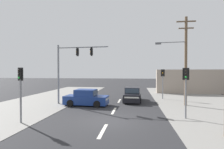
% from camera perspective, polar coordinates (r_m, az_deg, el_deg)
% --- Properties ---
extents(ground_plane, '(140.00, 140.00, 0.00)m').
position_cam_1_polar(ground_plane, '(12.10, -1.19, -14.88)').
color(ground_plane, '#28282B').
extents(lane_dash_near, '(0.20, 2.40, 0.01)m').
position_cam_1_polar(lane_dash_near, '(10.21, -3.00, -17.89)').
color(lane_dash_near, silver).
rests_on(lane_dash_near, ground).
extents(lane_dash_mid, '(0.20, 2.40, 0.01)m').
position_cam_1_polar(lane_dash_mid, '(14.98, 0.62, -11.75)').
color(lane_dash_mid, silver).
rests_on(lane_dash_mid, ground).
extents(lane_dash_far, '(0.20, 2.40, 0.01)m').
position_cam_1_polar(lane_dash_far, '(19.86, 2.41, -8.58)').
color(lane_dash_far, silver).
rests_on(lane_dash_far, ground).
extents(kerb_left_verge, '(8.00, 40.00, 0.02)m').
position_cam_1_polar(kerb_left_verge, '(18.89, -25.85, -9.15)').
color(kerb_left_verge, gray).
rests_on(kerb_left_verge, ground).
extents(utility_pole_midground_right, '(3.78, 0.54, 8.59)m').
position_cam_1_polar(utility_pole_midground_right, '(18.39, 22.51, 5.10)').
color(utility_pole_midground_right, brown).
rests_on(utility_pole_midground_right, ground).
extents(traffic_signal_mast, '(5.29, 0.52, 6.00)m').
position_cam_1_polar(traffic_signal_mast, '(18.06, -13.48, 3.63)').
color(traffic_signal_mast, slate).
rests_on(traffic_signal_mast, ground).
extents(pedestal_signal_right_kerb, '(0.44, 0.31, 3.56)m').
position_cam_1_polar(pedestal_signal_right_kerb, '(13.23, 22.96, -2.95)').
color(pedestal_signal_right_kerb, slate).
rests_on(pedestal_signal_right_kerb, ground).
extents(pedestal_signal_left_kerb, '(0.43, 0.31, 3.56)m').
position_cam_1_polar(pedestal_signal_left_kerb, '(12.62, -27.71, -3.17)').
color(pedestal_signal_left_kerb, slate).
rests_on(pedestal_signal_left_kerb, ground).
extents(pedestal_signal_far_median, '(0.43, 0.31, 3.56)m').
position_cam_1_polar(pedestal_signal_far_median, '(21.77, 16.24, -1.39)').
color(pedestal_signal_far_median, slate).
rests_on(pedestal_signal_far_median, ground).
extents(shopfront_wall_far, '(12.00, 1.00, 3.60)m').
position_cam_1_polar(shopfront_wall_far, '(29.04, 26.16, -2.08)').
color(shopfront_wall_far, '#A39384').
rests_on(shopfront_wall_far, ground).
extents(sedan_crossing_left, '(1.95, 4.27, 1.56)m').
position_cam_1_polar(sedan_crossing_left, '(19.61, 6.64, -6.64)').
color(sedan_crossing_left, black).
rests_on(sedan_crossing_left, ground).
extents(sedan_oncoming_mid, '(4.32, 2.05, 1.56)m').
position_cam_1_polar(sedan_oncoming_mid, '(17.34, -8.41, -7.66)').
color(sedan_oncoming_mid, navy).
rests_on(sedan_oncoming_mid, ground).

